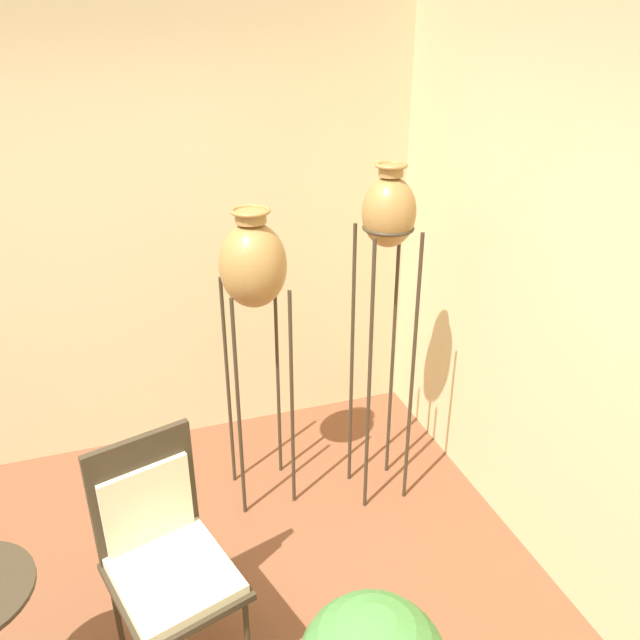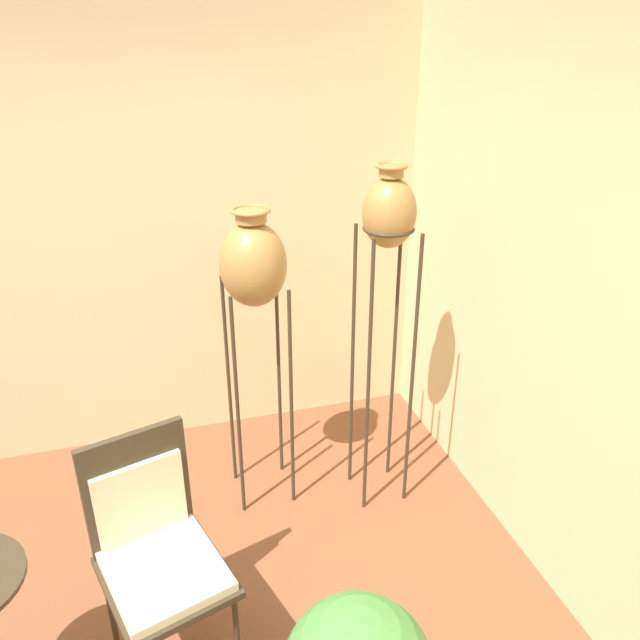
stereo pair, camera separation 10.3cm
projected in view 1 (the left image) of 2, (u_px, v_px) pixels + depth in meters
name	position (u px, v px, depth m)	size (l,w,h in m)	color
wall_back	(86.00, 244.00, 3.52)	(7.94, 0.06, 2.70)	beige
wall_right	(636.00, 346.00, 2.39)	(0.06, 7.94, 2.70)	beige
vase_stand_tall	(388.00, 227.00, 3.01)	(0.27, 0.27, 1.89)	#382D1E
vase_stand_medium	(253.00, 269.00, 3.08)	(0.34, 0.34, 1.68)	#382D1E
chair	(163.00, 548.00, 2.45)	(0.57, 0.61, 1.04)	#382D1E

